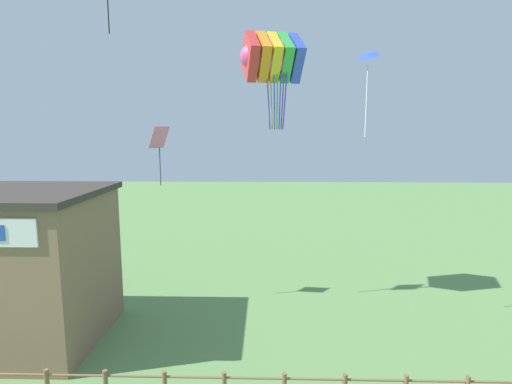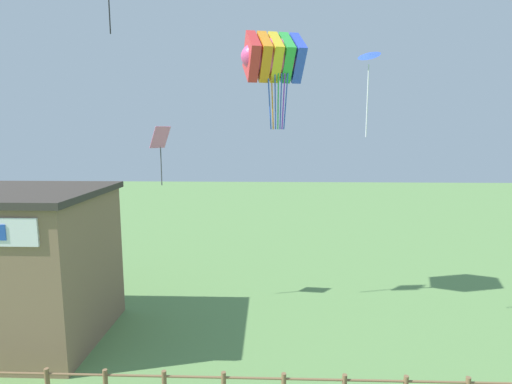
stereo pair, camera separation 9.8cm
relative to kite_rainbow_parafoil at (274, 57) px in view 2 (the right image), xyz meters
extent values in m
cylinder|color=brown|center=(-0.58, -7.46, -10.23)|extent=(19.10, 0.07, 0.07)
ellipsoid|color=#E54C8C|center=(0.00, 0.00, 0.01)|extent=(3.33, 2.83, 2.20)
cube|color=red|center=(-0.95, -0.23, 0.01)|extent=(0.93, 2.27, 2.24)
cube|color=orange|center=(-0.48, -0.12, 0.01)|extent=(0.93, 2.27, 2.24)
cube|color=yellow|center=(0.00, 0.00, 0.01)|extent=(0.93, 2.27, 2.24)
cube|color=green|center=(0.47, 0.12, 0.01)|extent=(0.93, 2.27, 2.24)
cube|color=blue|center=(0.95, 0.24, 0.01)|extent=(0.93, 2.27, 2.24)
cylinder|color=blue|center=(-0.17, -0.25, -1.91)|extent=(0.21, 0.37, 2.37)
cylinder|color=orange|center=(-0.04, -0.26, -1.91)|extent=(0.16, 0.39, 2.37)
cylinder|color=blue|center=(0.08, -0.26, -1.91)|extent=(0.11, 0.39, 2.37)
cylinder|color=green|center=(0.21, -0.25, -1.91)|extent=(0.05, 0.39, 2.37)
cylinder|color=blue|center=(0.33, -0.24, -1.91)|extent=(0.11, 0.39, 2.37)
cylinder|color=purple|center=(0.44, -0.22, -1.91)|extent=(0.16, 0.39, 2.37)
cylinder|color=blue|center=(0.54, -0.20, -1.91)|extent=(0.21, 0.37, 2.37)
cone|color=blue|center=(3.59, -2.23, -0.34)|extent=(1.14, 1.11, 0.46)
cylinder|color=silver|center=(3.59, -2.23, -2.04)|extent=(0.05, 0.05, 2.73)
cube|color=pink|center=(-4.98, -0.44, -3.44)|extent=(0.94, 0.96, 0.95)
cylinder|color=#4C4C51|center=(-4.98, -0.44, -4.72)|extent=(0.05, 0.05, 1.70)
cylinder|color=black|center=(-6.48, -1.66, 1.79)|extent=(0.05, 0.05, 2.29)
camera|label=1|loc=(-0.25, -18.01, -3.22)|focal=28.00mm
camera|label=2|loc=(-0.15, -18.01, -3.22)|focal=28.00mm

